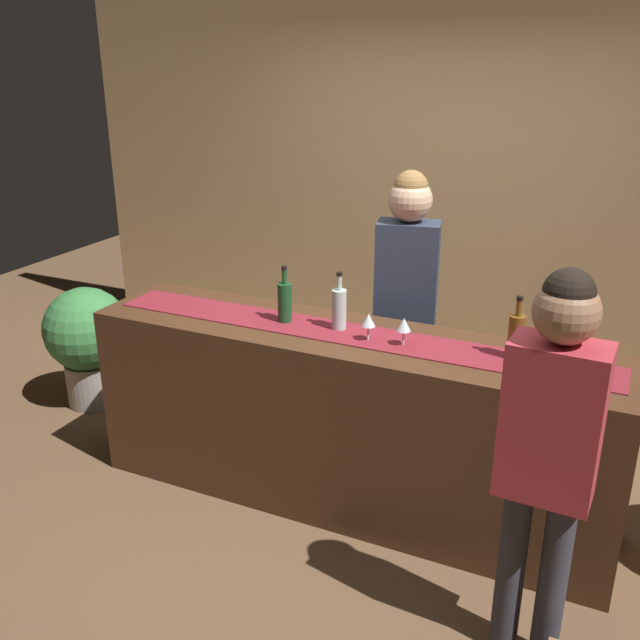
{
  "coord_description": "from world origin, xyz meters",
  "views": [
    {
      "loc": [
        1.25,
        -3.02,
        2.3
      ],
      "look_at": [
        -0.16,
        0.0,
        1.02
      ],
      "focal_mm": 39.79,
      "sensor_mm": 36.0,
      "label": 1
    }
  ],
  "objects_px": {
    "wine_bottle_amber": "(516,336)",
    "wine_glass_far_end": "(368,321)",
    "wine_bottle_clear": "(339,308)",
    "potted_plant_tall": "(87,338)",
    "wine_bottle_green": "(285,301)",
    "customer_sipping": "(550,437)",
    "wine_glass_near_customer": "(579,344)",
    "bartender": "(406,287)",
    "wine_glass_mid_counter": "(404,325)"
  },
  "relations": [
    {
      "from": "wine_bottle_amber",
      "to": "bartender",
      "type": "bearing_deg",
      "value": 142.49
    },
    {
      "from": "wine_bottle_clear",
      "to": "customer_sipping",
      "type": "bearing_deg",
      "value": -31.96
    },
    {
      "from": "wine_bottle_clear",
      "to": "wine_glass_near_customer",
      "type": "distance_m",
      "value": 1.14
    },
    {
      "from": "wine_bottle_amber",
      "to": "customer_sipping",
      "type": "distance_m",
      "value": 0.76
    },
    {
      "from": "wine_glass_near_customer",
      "to": "wine_glass_mid_counter",
      "type": "relative_size",
      "value": 1.0
    },
    {
      "from": "wine_glass_far_end",
      "to": "potted_plant_tall",
      "type": "distance_m",
      "value": 2.25
    },
    {
      "from": "customer_sipping",
      "to": "potted_plant_tall",
      "type": "relative_size",
      "value": 1.97
    },
    {
      "from": "wine_bottle_amber",
      "to": "wine_glass_far_end",
      "type": "relative_size",
      "value": 2.1
    },
    {
      "from": "wine_bottle_amber",
      "to": "wine_glass_near_customer",
      "type": "bearing_deg",
      "value": 7.08
    },
    {
      "from": "bartender",
      "to": "wine_bottle_clear",
      "type": "bearing_deg",
      "value": 59.76
    },
    {
      "from": "wine_bottle_amber",
      "to": "wine_bottle_green",
      "type": "height_order",
      "value": "same"
    },
    {
      "from": "wine_glass_mid_counter",
      "to": "wine_glass_far_end",
      "type": "xyz_separation_m",
      "value": [
        -0.17,
        -0.01,
        0.0
      ]
    },
    {
      "from": "wine_glass_near_customer",
      "to": "wine_bottle_green",
      "type": "bearing_deg",
      "value": -177.53
    },
    {
      "from": "wine_glass_mid_counter",
      "to": "wine_bottle_green",
      "type": "bearing_deg",
      "value": 176.02
    },
    {
      "from": "wine_bottle_amber",
      "to": "wine_glass_far_end",
      "type": "bearing_deg",
      "value": -172.68
    },
    {
      "from": "wine_bottle_green",
      "to": "wine_glass_near_customer",
      "type": "height_order",
      "value": "wine_bottle_green"
    },
    {
      "from": "customer_sipping",
      "to": "wine_bottle_amber",
      "type": "bearing_deg",
      "value": 112.73
    },
    {
      "from": "wine_bottle_clear",
      "to": "wine_bottle_amber",
      "type": "relative_size",
      "value": 1.0
    },
    {
      "from": "wine_bottle_clear",
      "to": "wine_bottle_green",
      "type": "height_order",
      "value": "same"
    },
    {
      "from": "bartender",
      "to": "potted_plant_tall",
      "type": "relative_size",
      "value": 2.06
    },
    {
      "from": "wine_bottle_amber",
      "to": "wine_glass_near_customer",
      "type": "distance_m",
      "value": 0.27
    },
    {
      "from": "bartender",
      "to": "customer_sipping",
      "type": "xyz_separation_m",
      "value": [
        0.96,
        -1.25,
        -0.06
      ]
    },
    {
      "from": "wine_bottle_green",
      "to": "potted_plant_tall",
      "type": "xyz_separation_m",
      "value": [
        -1.66,
        0.29,
        -0.6
      ]
    },
    {
      "from": "wine_bottle_green",
      "to": "customer_sipping",
      "type": "bearing_deg",
      "value": -25.58
    },
    {
      "from": "customer_sipping",
      "to": "bartender",
      "type": "bearing_deg",
      "value": 130.25
    },
    {
      "from": "wine_bottle_clear",
      "to": "bartender",
      "type": "height_order",
      "value": "bartender"
    },
    {
      "from": "wine_glass_far_end",
      "to": "wine_bottle_amber",
      "type": "bearing_deg",
      "value": 7.32
    },
    {
      "from": "wine_glass_near_customer",
      "to": "potted_plant_tall",
      "type": "height_order",
      "value": "wine_glass_near_customer"
    },
    {
      "from": "wine_glass_near_customer",
      "to": "bartender",
      "type": "relative_size",
      "value": 0.08
    },
    {
      "from": "wine_bottle_amber",
      "to": "potted_plant_tall",
      "type": "relative_size",
      "value": 0.37
    },
    {
      "from": "wine_bottle_clear",
      "to": "wine_glass_far_end",
      "type": "height_order",
      "value": "wine_bottle_clear"
    },
    {
      "from": "wine_glass_near_customer",
      "to": "bartender",
      "type": "bearing_deg",
      "value": 152.56
    },
    {
      "from": "wine_glass_far_end",
      "to": "customer_sipping",
      "type": "xyz_separation_m",
      "value": [
        0.94,
        -0.62,
        -0.08
      ]
    },
    {
      "from": "wine_glass_mid_counter",
      "to": "customer_sipping",
      "type": "relative_size",
      "value": 0.09
    },
    {
      "from": "wine_bottle_green",
      "to": "potted_plant_tall",
      "type": "height_order",
      "value": "wine_bottle_green"
    },
    {
      "from": "wine_glass_mid_counter",
      "to": "bartender",
      "type": "height_order",
      "value": "bartender"
    },
    {
      "from": "wine_bottle_clear",
      "to": "wine_glass_far_end",
      "type": "relative_size",
      "value": 2.1
    },
    {
      "from": "customer_sipping",
      "to": "wine_glass_near_customer",
      "type": "bearing_deg",
      "value": 91.91
    },
    {
      "from": "wine_glass_mid_counter",
      "to": "customer_sipping",
      "type": "bearing_deg",
      "value": -39.7
    },
    {
      "from": "wine_glass_near_customer",
      "to": "wine_glass_mid_counter",
      "type": "distance_m",
      "value": 0.78
    },
    {
      "from": "wine_glass_mid_counter",
      "to": "customer_sipping",
      "type": "height_order",
      "value": "customer_sipping"
    },
    {
      "from": "wine_glass_near_customer",
      "to": "wine_glass_far_end",
      "type": "height_order",
      "value": "same"
    },
    {
      "from": "wine_bottle_green",
      "to": "wine_bottle_clear",
      "type": "bearing_deg",
      "value": 4.44
    },
    {
      "from": "bartender",
      "to": "wine_glass_mid_counter",
      "type": "bearing_deg",
      "value": 94.83
    },
    {
      "from": "potted_plant_tall",
      "to": "customer_sipping",
      "type": "bearing_deg",
      "value": -17.49
    },
    {
      "from": "wine_glass_mid_counter",
      "to": "customer_sipping",
      "type": "xyz_separation_m",
      "value": [
        0.77,
        -0.64,
        -0.08
      ]
    },
    {
      "from": "bartender",
      "to": "potted_plant_tall",
      "type": "height_order",
      "value": "bartender"
    },
    {
      "from": "wine_bottle_amber",
      "to": "potted_plant_tall",
      "type": "bearing_deg",
      "value": 174.71
    },
    {
      "from": "wine_glass_far_end",
      "to": "potted_plant_tall",
      "type": "xyz_separation_m",
      "value": [
        -2.14,
        0.35,
        -0.6
      ]
    },
    {
      "from": "wine_bottle_amber",
      "to": "potted_plant_tall",
      "type": "height_order",
      "value": "wine_bottle_amber"
    }
  ]
}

